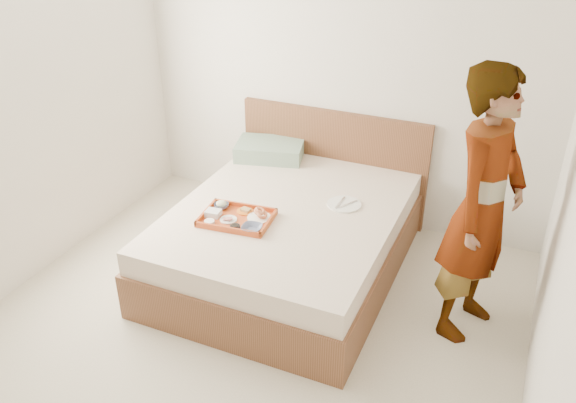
# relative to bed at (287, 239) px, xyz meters

# --- Properties ---
(ground) EXTENTS (3.50, 4.00, 0.01)m
(ground) POSITION_rel_bed_xyz_m (0.03, -1.00, -0.27)
(ground) COLOR beige
(ground) RESTS_ON ground
(wall_back) EXTENTS (3.50, 0.01, 2.60)m
(wall_back) POSITION_rel_bed_xyz_m (0.03, 1.00, 1.04)
(wall_back) COLOR silver
(wall_back) RESTS_ON ground
(wall_right) EXTENTS (0.01, 4.00, 2.60)m
(wall_right) POSITION_rel_bed_xyz_m (1.78, -1.00, 1.04)
(wall_right) COLOR silver
(wall_right) RESTS_ON ground
(bed) EXTENTS (1.65, 2.00, 0.53)m
(bed) POSITION_rel_bed_xyz_m (0.00, 0.00, 0.00)
(bed) COLOR brown
(bed) RESTS_ON ground
(headboard) EXTENTS (1.65, 0.06, 0.95)m
(headboard) POSITION_rel_bed_xyz_m (0.00, 0.97, 0.21)
(headboard) COLOR brown
(headboard) RESTS_ON ground
(pillow) EXTENTS (0.64, 0.51, 0.13)m
(pillow) POSITION_rel_bed_xyz_m (-0.50, 0.76, 0.33)
(pillow) COLOR gray
(pillow) RESTS_ON bed
(tray) EXTENTS (0.52, 0.41, 0.04)m
(tray) POSITION_rel_bed_xyz_m (-0.26, -0.30, 0.29)
(tray) COLOR #C14F12
(tray) RESTS_ON bed
(prawn_plate) EXTENTS (0.19, 0.19, 0.01)m
(prawn_plate) POSITION_rel_bed_xyz_m (-0.12, -0.23, 0.28)
(prawn_plate) COLOR white
(prawn_plate) RESTS_ON tray
(navy_bowl_big) EXTENTS (0.15, 0.15, 0.03)m
(navy_bowl_big) POSITION_rel_bed_xyz_m (-0.09, -0.39, 0.30)
(navy_bowl_big) COLOR #182240
(navy_bowl_big) RESTS_ON tray
(sauce_dish) EXTENTS (0.08, 0.08, 0.03)m
(sauce_dish) POSITION_rel_bed_xyz_m (-0.20, -0.42, 0.29)
(sauce_dish) COLOR black
(sauce_dish) RESTS_ON tray
(meat_plate) EXTENTS (0.13, 0.13, 0.01)m
(meat_plate) POSITION_rel_bed_xyz_m (-0.30, -0.34, 0.28)
(meat_plate) COLOR white
(meat_plate) RESTS_ON tray
(bread_plate) EXTENTS (0.13, 0.13, 0.01)m
(bread_plate) POSITION_rel_bed_xyz_m (-0.25, -0.19, 0.28)
(bread_plate) COLOR orange
(bread_plate) RESTS_ON tray
(salad_bowl) EXTENTS (0.12, 0.12, 0.03)m
(salad_bowl) POSITION_rel_bed_xyz_m (-0.43, -0.21, 0.30)
(salad_bowl) COLOR #182240
(salad_bowl) RESTS_ON tray
(plastic_tub) EXTENTS (0.11, 0.09, 0.04)m
(plastic_tub) POSITION_rel_bed_xyz_m (-0.43, -0.33, 0.30)
(plastic_tub) COLOR silver
(plastic_tub) RESTS_ON tray
(cheese_round) EXTENTS (0.08, 0.08, 0.02)m
(cheese_round) POSITION_rel_bed_xyz_m (-0.40, -0.43, 0.29)
(cheese_round) COLOR white
(cheese_round) RESTS_ON tray
(dinner_plate) EXTENTS (0.32, 0.32, 0.01)m
(dinner_plate) POSITION_rel_bed_xyz_m (0.36, 0.22, 0.27)
(dinner_plate) COLOR white
(dinner_plate) RESTS_ON bed
(person) EXTENTS (0.61, 0.75, 1.79)m
(person) POSITION_rel_bed_xyz_m (1.34, -0.10, 0.63)
(person) COLOR silver
(person) RESTS_ON ground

